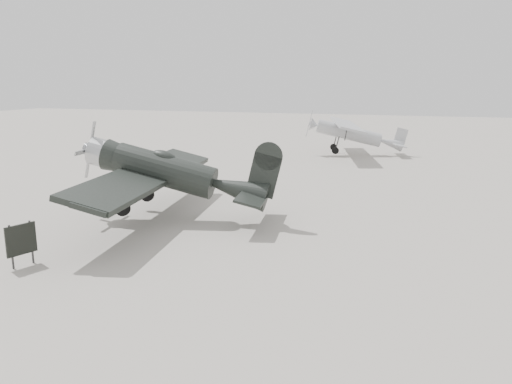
# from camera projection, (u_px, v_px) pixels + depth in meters

# --- Properties ---
(ground) EXTENTS (160.00, 160.00, 0.00)m
(ground) POSITION_uv_depth(u_px,v_px,m) (197.00, 238.00, 19.53)
(ground) COLOR #9C948A
(ground) RESTS_ON ground
(lowwing_monoplane) EXTENTS (8.74, 12.17, 3.91)m
(lowwing_monoplane) POSITION_uv_depth(u_px,v_px,m) (174.00, 174.00, 21.71)
(lowwing_monoplane) COLOR black
(lowwing_monoplane) RESTS_ON ground
(highwing_monoplane) EXTENTS (8.19, 11.43, 3.24)m
(highwing_monoplane) POSITION_uv_depth(u_px,v_px,m) (353.00, 131.00, 41.47)
(highwing_monoplane) COLOR #A1A3A7
(highwing_monoplane) RESTS_ON ground
(sign_board) EXTENTS (0.38, 1.00, 1.48)m
(sign_board) POSITION_uv_depth(u_px,v_px,m) (21.00, 240.00, 16.36)
(sign_board) COLOR #333333
(sign_board) RESTS_ON ground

